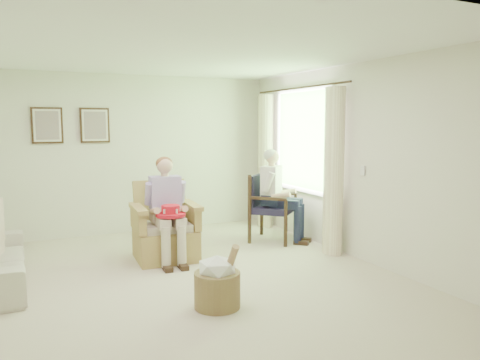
{
  "coord_description": "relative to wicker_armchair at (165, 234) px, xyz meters",
  "views": [
    {
      "loc": [
        -1.57,
        -4.99,
        1.81
      ],
      "look_at": [
        1.12,
        0.67,
        1.05
      ],
      "focal_mm": 35.0,
      "sensor_mm": 36.0,
      "label": 1
    }
  ],
  "objects": [
    {
      "name": "framed_print_right",
      "position": [
        -0.6,
        1.72,
        1.45
      ],
      "size": [
        0.45,
        0.05,
        0.55
      ],
      "color": "#382114",
      "rests_on": "back_wall"
    },
    {
      "name": "back_wall",
      "position": [
        -0.15,
        1.76,
        0.97
      ],
      "size": [
        5.0,
        0.04,
        2.6
      ],
      "primitive_type": "cube",
      "color": "silver",
      "rests_on": "ground"
    },
    {
      "name": "wood_armchair",
      "position": [
        1.8,
        0.32,
        0.23
      ],
      "size": [
        0.66,
        0.62,
        1.02
      ],
      "rotation": [
        0.0,
        0.0,
        0.77
      ],
      "color": "black",
      "rests_on": "ground"
    },
    {
      "name": "red_hat",
      "position": [
        -0.02,
        -0.34,
        0.36
      ],
      "size": [
        0.38,
        0.38,
        0.14
      ],
      "color": "red",
      "rests_on": "person_wicker"
    },
    {
      "name": "person_wicker",
      "position": [
        0.0,
        -0.14,
        0.46
      ],
      "size": [
        0.4,
        0.62,
        1.35
      ],
      "rotation": [
        0.0,
        0.0,
        -0.06
      ],
      "color": "beige",
      "rests_on": "ground"
    },
    {
      "name": "window",
      "position": [
        2.31,
        0.21,
        1.26
      ],
      "size": [
        0.13,
        2.5,
        1.63
      ],
      "color": "#2D6B23",
      "rests_on": "right_wall"
    },
    {
      "name": "curtain_right",
      "position": [
        2.18,
        1.19,
        0.82
      ],
      "size": [
        0.34,
        0.34,
        2.3
      ],
      "primitive_type": "cylinder",
      "color": "#FEF2C7",
      "rests_on": "ground"
    },
    {
      "name": "hatbox",
      "position": [
        -0.02,
        -1.87,
        -0.07
      ],
      "size": [
        0.56,
        0.56,
        0.67
      ],
      "color": "tan",
      "rests_on": "ground"
    },
    {
      "name": "ceiling",
      "position": [
        -0.15,
        -0.99,
        2.27
      ],
      "size": [
        5.0,
        5.5,
        0.02
      ],
      "primitive_type": "cube",
      "color": "white",
      "rests_on": "back_wall"
    },
    {
      "name": "curtain_left",
      "position": [
        2.18,
        -0.77,
        0.82
      ],
      "size": [
        0.34,
        0.34,
        2.3
      ],
      "primitive_type": "cylinder",
      "color": "#FEF2C7",
      "rests_on": "ground"
    },
    {
      "name": "floor",
      "position": [
        -0.15,
        -0.99,
        -0.33
      ],
      "size": [
        5.5,
        5.5,
        0.0
      ],
      "primitive_type": "plane",
      "color": "beige",
      "rests_on": "ground"
    },
    {
      "name": "right_wall",
      "position": [
        2.35,
        -0.99,
        0.97
      ],
      "size": [
        0.04,
        5.5,
        2.6
      ],
      "primitive_type": "cube",
      "color": "silver",
      "rests_on": "ground"
    },
    {
      "name": "person_dark",
      "position": [
        1.8,
        0.15,
        0.49
      ],
      "size": [
        0.4,
        0.63,
        1.39
      ],
      "rotation": [
        0.0,
        0.0,
        0.77
      ],
      "color": "#191E38",
      "rests_on": "ground"
    },
    {
      "name": "framed_print_left",
      "position": [
        -1.3,
        1.72,
        1.45
      ],
      "size": [
        0.45,
        0.05,
        0.55
      ],
      "color": "#382114",
      "rests_on": "back_wall"
    },
    {
      "name": "front_wall",
      "position": [
        -0.15,
        -3.74,
        0.97
      ],
      "size": [
        5.0,
        0.04,
        2.6
      ],
      "primitive_type": "cube",
      "color": "silver",
      "rests_on": "ground"
    },
    {
      "name": "wicker_armchair",
      "position": [
        0.0,
        0.0,
        0.0
      ],
      "size": [
        0.81,
        0.8,
        1.03
      ],
      "rotation": [
        0.0,
        0.0,
        -0.06
      ],
      "color": "tan",
      "rests_on": "ground"
    }
  ]
}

